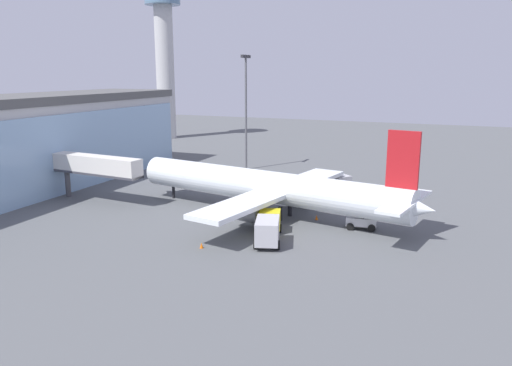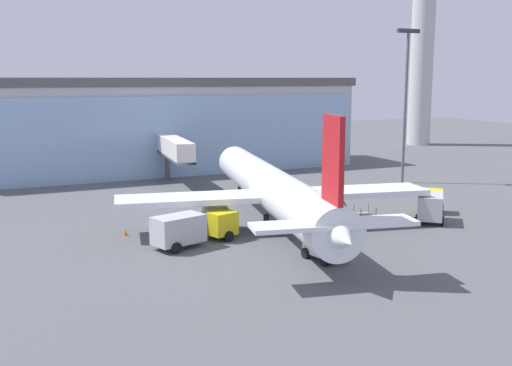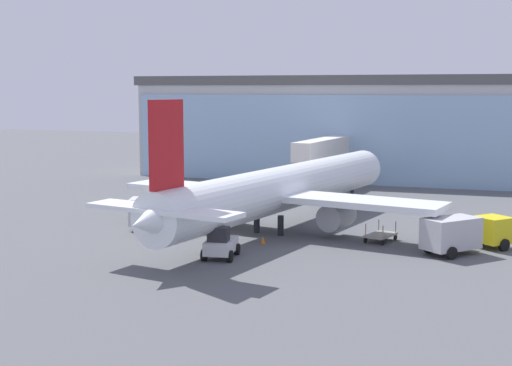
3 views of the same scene
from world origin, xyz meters
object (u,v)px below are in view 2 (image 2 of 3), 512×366
at_px(airplane, 273,189).
at_px(fuel_truck, 430,204).
at_px(baggage_cart, 365,216).
at_px(pushback_tug, 326,248).
at_px(jet_bridge, 174,149).
at_px(catering_truck, 193,227).
at_px(control_tower, 423,30).
at_px(safety_cone_wingtip, 125,232).
at_px(apron_light_mast, 406,93).
at_px(safety_cone_nose, 306,237).

height_order(airplane, fuel_truck, airplane).
distance_m(baggage_cart, pushback_tug, 13.23).
height_order(jet_bridge, baggage_cart, jet_bridge).
distance_m(jet_bridge, catering_truck, 27.44).
xyz_separation_m(control_tower, catering_truck, (-64.38, -53.65, -21.16)).
relative_size(airplane, safety_cone_wingtip, 70.12).
bearing_deg(apron_light_mast, airplane, -150.24).
distance_m(control_tower, safety_cone_wingtip, 87.14).
height_order(apron_light_mast, safety_cone_wingtip, apron_light_mast).
xyz_separation_m(airplane, safety_cone_nose, (0.44, -5.63, -3.12)).
distance_m(control_tower, catering_truck, 86.44).
relative_size(airplane, catering_truck, 5.06).
bearing_deg(baggage_cart, control_tower, -26.57).
height_order(jet_bridge, safety_cone_nose, jet_bridge).
relative_size(baggage_cart, pushback_tug, 0.91).
bearing_deg(airplane, apron_light_mast, -50.07).
bearing_deg(fuel_truck, baggage_cart, 115.81).
distance_m(control_tower, fuel_truck, 70.79).
height_order(control_tower, safety_cone_nose, control_tower).
relative_size(control_tower, fuel_truck, 5.30).
xyz_separation_m(apron_light_mast, pushback_tug, (-25.80, -25.42, -10.45)).
distance_m(control_tower, airplane, 77.60).
height_order(catering_truck, fuel_truck, same).
height_order(fuel_truck, pushback_tug, fuel_truck).
distance_m(jet_bridge, pushback_tug, 34.70).
distance_m(airplane, safety_cone_wingtip, 13.53).
bearing_deg(safety_cone_nose, catering_truck, 165.29).
bearing_deg(apron_light_mast, fuel_truck, -119.41).
relative_size(control_tower, apron_light_mast, 1.92).
distance_m(fuel_truck, pushback_tug, 17.54).
height_order(airplane, catering_truck, airplane).
distance_m(jet_bridge, safety_cone_nose, 29.47).
xyz_separation_m(catering_truck, safety_cone_wingtip, (-4.44, 5.11, -1.19)).
relative_size(baggage_cart, safety_cone_nose, 5.68).
distance_m(control_tower, pushback_tug, 86.31).
distance_m(apron_light_mast, catering_truck, 39.23).
relative_size(airplane, safety_cone_nose, 70.12).
xyz_separation_m(control_tower, baggage_cart, (-47.10, -52.25, -22.13)).
relative_size(apron_light_mast, baggage_cart, 6.19).
height_order(fuel_truck, safety_cone_nose, fuel_truck).
height_order(jet_bridge, airplane, airplane).
distance_m(catering_truck, safety_cone_nose, 9.41).
relative_size(apron_light_mast, pushback_tug, 5.61).
bearing_deg(jet_bridge, airplane, -168.88).
relative_size(airplane, baggage_cart, 12.34).
bearing_deg(control_tower, pushback_tug, -132.60).
bearing_deg(safety_cone_nose, airplane, 94.46).
relative_size(catering_truck, fuel_truck, 1.09).
distance_m(fuel_truck, safety_cone_nose, 14.79).
bearing_deg(control_tower, safety_cone_wingtip, -144.81).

